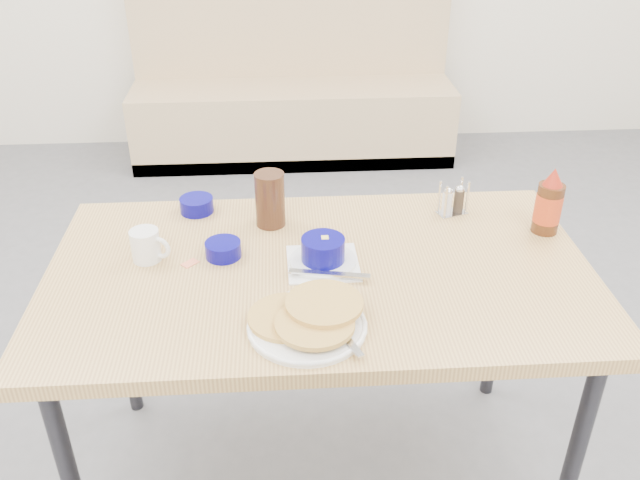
{
  "coord_description": "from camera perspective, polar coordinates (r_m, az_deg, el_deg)",
  "views": [
    {
      "loc": [
        -0.1,
        -1.2,
        1.71
      ],
      "look_at": [
        0.0,
        0.29,
        0.82
      ],
      "focal_mm": 38.0,
      "sensor_mm": 36.0,
      "label": 1
    }
  ],
  "objects": [
    {
      "name": "creamer_bowl",
      "position": [
        2.02,
        -10.34,
        2.92
      ],
      "size": [
        0.1,
        0.1,
        0.04
      ],
      "rotation": [
        0.0,
        0.0,
        0.15
      ],
      "color": "#07046D",
      "rests_on": "dining_table"
    },
    {
      "name": "condiment_caddy",
      "position": [
        2.01,
        11.12,
        3.13
      ],
      "size": [
        0.1,
        0.07,
        0.1
      ],
      "rotation": [
        0.0,
        0.0,
        0.32
      ],
      "color": "silver",
      "rests_on": "dining_table"
    },
    {
      "name": "pancake_plate",
      "position": [
        1.53,
        -1.01,
        -6.77
      ],
      "size": [
        0.27,
        0.27,
        0.05
      ],
      "rotation": [
        0.0,
        0.0,
        0.06
      ],
      "color": "white",
      "rests_on": "dining_table"
    },
    {
      "name": "amber_tumbler",
      "position": [
        1.9,
        -4.23,
        3.44
      ],
      "size": [
        0.09,
        0.09,
        0.16
      ],
      "primitive_type": "cylinder",
      "rotation": [
        0.0,
        0.0,
        0.04
      ],
      "color": "#3B2113",
      "rests_on": "dining_table"
    },
    {
      "name": "sugar_wrapper",
      "position": [
        1.79,
        -10.89,
        -1.93
      ],
      "size": [
        0.05,
        0.05,
        0.0
      ],
      "primitive_type": "cube",
      "rotation": [
        0.0,
        0.0,
        0.79
      ],
      "color": "#FC7C54",
      "rests_on": "dining_table"
    },
    {
      "name": "butter_bowl",
      "position": [
        1.79,
        -8.16,
        -0.79
      ],
      "size": [
        0.09,
        0.09,
        0.04
      ],
      "rotation": [
        0.0,
        0.0,
        0.08
      ],
      "color": "#07046D",
      "rests_on": "dining_table"
    },
    {
      "name": "dining_table",
      "position": [
        1.77,
        0.0,
        -4.03
      ],
      "size": [
        1.4,
        0.8,
        0.76
      ],
      "color": "tan",
      "rests_on": "ground"
    },
    {
      "name": "booth_bench",
      "position": [
        4.21,
        -2.31,
        11.91
      ],
      "size": [
        1.9,
        0.56,
        1.22
      ],
      "color": "tan",
      "rests_on": "ground"
    },
    {
      "name": "coffee_mug",
      "position": [
        1.81,
        -14.38,
        -0.42
      ],
      "size": [
        0.11,
        0.08,
        0.09
      ],
      "rotation": [
        0.0,
        0.0,
        -0.4
      ],
      "color": "white",
      "rests_on": "dining_table"
    },
    {
      "name": "grits_setting",
      "position": [
        1.74,
        0.26,
        -1.13
      ],
      "size": [
        0.21,
        0.19,
        0.08
      ],
      "rotation": [
        0.0,
        0.0,
        0.02
      ],
      "color": "white",
      "rests_on": "dining_table"
    },
    {
      "name": "syrup_bottle",
      "position": [
        1.96,
        18.7,
        2.83
      ],
      "size": [
        0.07,
        0.07,
        0.19
      ],
      "rotation": [
        0.0,
        0.0,
        0.12
      ],
      "color": "#47230F",
      "rests_on": "dining_table"
    }
  ]
}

